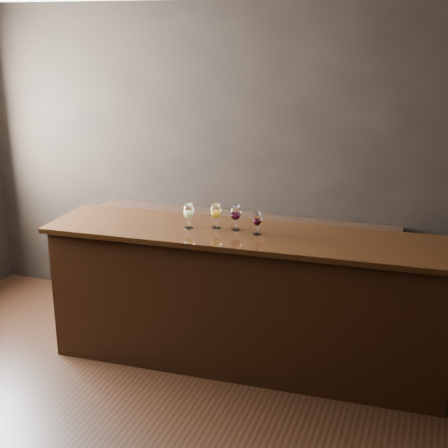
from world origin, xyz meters
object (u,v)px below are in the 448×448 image
(bar_counter, at_px, (246,302))
(glass_white, at_px, (188,212))
(glass_amber, at_px, (216,212))
(back_bar_shelf, at_px, (240,270))
(glass_red_a, at_px, (236,213))
(glass_red_b, at_px, (257,220))

(bar_counter, height_order, glass_white, glass_white)
(bar_counter, relative_size, glass_amber, 15.58)
(back_bar_shelf, xyz_separation_m, glass_amber, (0.02, -0.68, 0.74))
(glass_amber, relative_size, glass_red_a, 1.01)
(back_bar_shelf, distance_m, glass_white, 1.07)
(back_bar_shelf, bearing_deg, glass_amber, -88.31)
(bar_counter, height_order, back_bar_shelf, bar_counter)
(back_bar_shelf, distance_m, glass_amber, 1.00)
(bar_counter, xyz_separation_m, glass_red_a, (-0.11, 0.04, 0.70))
(bar_counter, bearing_deg, glass_white, -178.10)
(glass_amber, distance_m, glass_red_b, 0.35)
(bar_counter, distance_m, glass_red_a, 0.71)
(glass_red_a, bearing_deg, bar_counter, -20.54)
(glass_red_a, xyz_separation_m, glass_red_b, (0.19, -0.05, -0.02))
(bar_counter, relative_size, glass_white, 15.57)
(glass_white, height_order, glass_red_a, glass_white)
(back_bar_shelf, height_order, glass_red_b, glass_red_b)
(glass_red_a, bearing_deg, glass_white, -167.81)
(bar_counter, bearing_deg, back_bar_shelf, 109.13)
(glass_red_a, distance_m, glass_red_b, 0.19)
(bar_counter, distance_m, glass_white, 0.84)
(glass_amber, xyz_separation_m, glass_red_a, (0.16, 0.00, -0.00))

